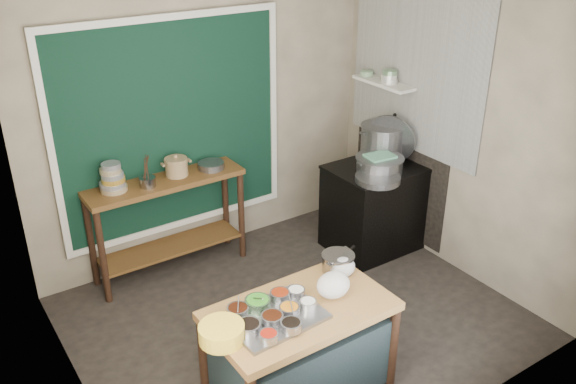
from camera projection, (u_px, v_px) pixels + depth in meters
floor at (295, 319)px, 5.21m from camera, size 3.50×3.00×0.02m
back_wall at (205, 114)px, 5.72m from camera, size 3.50×0.02×2.80m
left_wall at (58, 232)px, 3.71m from camera, size 0.02×3.00×2.80m
right_wall at (457, 124)px, 5.47m from camera, size 0.02×3.00×2.80m
curtain_panel at (173, 127)px, 5.54m from camera, size 2.10×0.02×1.90m
curtain_frame at (173, 128)px, 5.53m from camera, size 2.22×0.03×2.02m
tile_panel at (416, 62)px, 5.68m from camera, size 0.02×1.70×1.70m
soot_patch at (399, 171)px, 6.25m from camera, size 0.01×1.30×1.30m
wall_shelf at (384, 83)px, 5.96m from camera, size 0.22×0.70×0.03m
prep_table at (300, 351)px, 4.26m from camera, size 1.25×0.73×0.75m
back_counter at (169, 226)px, 5.68m from camera, size 1.45×0.40×0.95m
stove_block at (375, 208)px, 6.10m from camera, size 0.90×0.68×0.85m
stove_top at (378, 168)px, 5.91m from camera, size 0.92×0.69×0.03m
condiment_tray at (274, 317)px, 3.98m from camera, size 0.64×0.48×0.03m
condiment_bowls at (270, 312)px, 3.95m from camera, size 0.60×0.46×0.07m
yellow_basin at (222, 333)px, 3.77m from camera, size 0.37×0.37×0.11m
saucepan at (338, 263)px, 4.47m from camera, size 0.33×0.33×0.14m
plastic_bag_a at (333, 285)px, 4.17m from camera, size 0.27×0.24×0.18m
plastic_bag_b at (343, 267)px, 4.41m from camera, size 0.23×0.21×0.15m
bowl_stack at (112, 179)px, 5.21m from camera, size 0.23×0.23×0.26m
utensil_cup at (148, 182)px, 5.32m from camera, size 0.15×0.15×0.09m
ceramic_crock at (177, 168)px, 5.52m from camera, size 0.25×0.25×0.15m
wide_bowl at (211, 165)px, 5.68m from camera, size 0.28×0.28×0.06m
stock_pot at (382, 142)px, 6.01m from camera, size 0.54×0.54×0.36m
pot_lid at (391, 138)px, 5.93m from camera, size 0.30×0.51×0.49m
steamer at (380, 164)px, 5.76m from camera, size 0.51×0.51×0.15m
green_cloth at (380, 156)px, 5.73m from camera, size 0.28×0.23×0.02m
shallow_pan at (378, 179)px, 5.59m from camera, size 0.55×0.55×0.05m
shelf_bowl_stack at (390, 77)px, 5.87m from camera, size 0.16×0.16×0.13m
shelf_bowl_green at (367, 73)px, 6.13m from camera, size 0.14×0.14×0.05m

